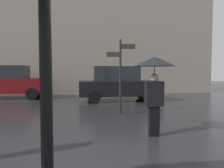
# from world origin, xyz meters

# --- Properties ---
(pedestrian_with_umbrella) EXTENTS (1.04, 1.04, 1.98)m
(pedestrian_with_umbrella) POSITION_xyz_m (1.58, 2.43, 1.60)
(pedestrian_with_umbrella) COLOR black
(pedestrian_with_umbrella) RESTS_ON ground
(parked_car_left) EXTENTS (4.33, 1.87, 1.87)m
(parked_car_left) POSITION_xyz_m (1.70, 8.94, 0.94)
(parked_car_left) COLOR black
(parked_car_left) RESTS_ON ground
(parked_car_right) EXTENTS (4.41, 1.89, 1.94)m
(parked_car_right) POSITION_xyz_m (-4.55, 10.75, 0.99)
(parked_car_right) COLOR #590C0F
(parked_car_right) RESTS_ON ground
(street_signpost) EXTENTS (1.08, 0.08, 2.79)m
(street_signpost) POSITION_xyz_m (1.20, 5.27, 1.70)
(street_signpost) COLOR black
(street_signpost) RESTS_ON ground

